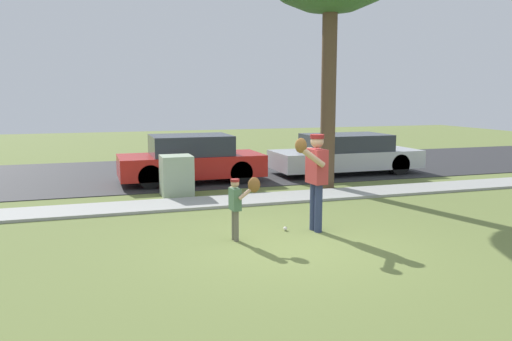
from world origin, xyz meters
TOP-DOWN VIEW (x-y plane):
  - ground_plane at (0.00, 3.50)m, footprint 48.00×48.00m
  - sidewalk_strip at (0.00, 3.60)m, footprint 36.00×1.20m
  - road_surface at (0.00, 8.60)m, footprint 36.00×6.80m
  - person_adult at (0.74, 0.62)m, footprint 0.70×0.70m
  - person_child at (-0.73, 0.46)m, footprint 0.50×0.40m
  - baseball at (0.25, 0.82)m, footprint 0.07×0.07m
  - utility_cabinet at (-1.09, 4.78)m, footprint 0.76×0.74m
  - parked_hatchback_red at (-0.38, 6.58)m, footprint 4.00×1.75m
  - parked_sedan_silver at (4.54, 6.67)m, footprint 4.60×1.80m

SIDE VIEW (x-z plane):
  - ground_plane at x=0.00m, z-range 0.00..0.00m
  - road_surface at x=0.00m, z-range 0.00..0.02m
  - sidewalk_strip at x=0.00m, z-range 0.00..0.06m
  - baseball at x=0.25m, z-range 0.00..0.07m
  - utility_cabinet at x=-1.09m, z-range 0.00..1.00m
  - parked_sedan_silver at x=4.54m, z-range 0.01..1.23m
  - parked_hatchback_red at x=-0.38m, z-range 0.00..1.32m
  - person_child at x=-0.73m, z-range 0.17..1.27m
  - person_adult at x=0.74m, z-range 0.22..1.99m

